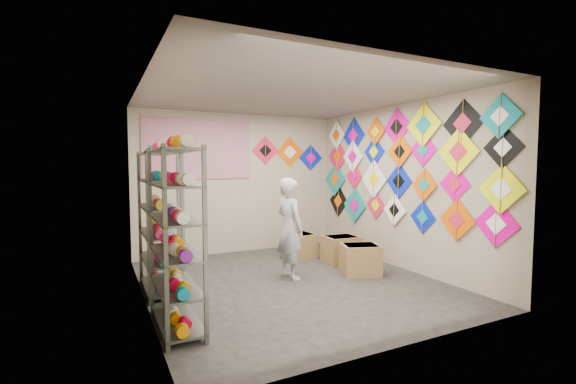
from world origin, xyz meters
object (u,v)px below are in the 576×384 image
shelf_rack_front (175,238)px  carton_a (360,260)px  shopkeeper (290,228)px  carton_c (300,246)px  carton_b (341,250)px  shelf_rack_back (158,222)px

shelf_rack_front → carton_a: bearing=13.8°
shopkeeper → carton_c: shopkeeper is taller
shelf_rack_front → carton_b: 3.47m
shopkeeper → carton_b: shopkeeper is taller
shopkeeper → carton_c: bearing=-42.2°
carton_a → carton_c: carton_a is taller
shelf_rack_back → shopkeeper: (1.86, -0.25, -0.19)m
carton_a → carton_b: (0.14, 0.73, -0.00)m
shelf_rack_back → carton_b: bearing=2.9°
shelf_rack_front → shelf_rack_back: same height
carton_c → shelf_rack_front: bearing=-146.2°
shopkeeper → carton_b: size_ratio=2.65×
carton_b → carton_c: 0.80m
shelf_rack_back → carton_a: shelf_rack_back is taller
shopkeeper → shelf_rack_front: bearing=112.2°
carton_c → shelf_rack_back: bearing=-168.1°
shopkeeper → carton_c: (0.74, 1.06, -0.53)m
shelf_rack_back → carton_a: 3.07m
shelf_rack_back → carton_b: size_ratio=3.31×
shopkeeper → carton_a: (1.07, -0.32, -0.52)m
shelf_rack_front → shopkeeper: bearing=29.3°
shelf_rack_back → carton_a: bearing=-11.2°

